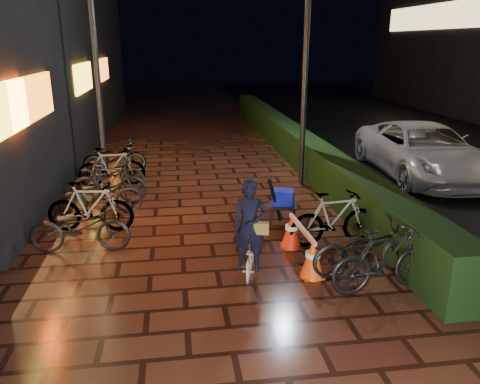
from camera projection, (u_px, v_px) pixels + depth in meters
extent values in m
plane|color=#381911|center=(217.00, 271.00, 7.91)|extent=(80.00, 80.00, 0.00)
cube|color=black|center=(292.00, 142.00, 15.75)|extent=(0.70, 20.00, 1.00)
imported|color=#AEAEB3|center=(423.00, 151.00, 13.29)|extent=(2.78, 5.49, 1.49)
cube|color=yellow|center=(8.00, 108.00, 8.07)|extent=(0.08, 2.00, 0.90)
cube|color=orange|center=(32.00, 99.00, 9.48)|extent=(0.08, 3.00, 0.90)
cube|color=yellow|center=(83.00, 78.00, 15.14)|extent=(0.08, 2.80, 0.90)
cube|color=orange|center=(104.00, 69.00, 19.85)|extent=(0.08, 2.20, 0.90)
cube|color=#FFD88C|center=(432.00, 17.00, 25.16)|extent=(0.06, 10.00, 1.30)
cylinder|color=black|center=(305.00, 82.00, 12.05)|extent=(0.18, 0.18, 5.45)
cylinder|color=black|center=(98.00, 77.00, 12.84)|extent=(0.18, 0.18, 5.57)
imported|color=white|center=(250.00, 256.00, 7.78)|extent=(0.67, 1.21, 0.60)
imported|color=black|center=(250.00, 225.00, 7.52)|extent=(0.64, 0.50, 1.54)
cube|color=olive|center=(261.00, 228.00, 7.50)|extent=(0.29, 0.18, 0.20)
cone|color=#FF4A0D|center=(312.00, 258.00, 7.64)|extent=(0.40, 0.40, 0.64)
cone|color=red|center=(292.00, 231.00, 8.76)|extent=(0.40, 0.40, 0.64)
cube|color=red|center=(312.00, 275.00, 7.73)|extent=(0.36, 0.36, 0.03)
cube|color=red|center=(291.00, 246.00, 8.85)|extent=(0.36, 0.36, 0.03)
cube|color=red|center=(302.00, 229.00, 8.11)|extent=(0.12, 1.38, 0.06)
cube|color=black|center=(283.00, 205.00, 9.81)|extent=(0.71, 0.64, 0.04)
cylinder|color=black|center=(271.00, 218.00, 9.74)|extent=(0.04, 0.04, 0.40)
cylinder|color=black|center=(293.00, 219.00, 9.66)|extent=(0.04, 0.04, 0.40)
cylinder|color=black|center=(273.00, 211.00, 10.10)|extent=(0.04, 0.04, 0.40)
cylinder|color=black|center=(295.00, 213.00, 10.01)|extent=(0.04, 0.04, 0.40)
cube|color=#0D12B3|center=(283.00, 197.00, 9.76)|extent=(0.52, 0.48, 0.32)
cylinder|color=black|center=(275.00, 200.00, 9.64)|extent=(0.39, 0.33, 1.03)
imported|color=black|center=(90.00, 207.00, 9.42)|extent=(1.80, 0.74, 1.05)
imported|color=black|center=(80.00, 227.00, 8.51)|extent=(1.84, 0.75, 0.95)
imported|color=black|center=(101.00, 195.00, 10.31)|extent=(1.88, 0.92, 0.95)
imported|color=black|center=(111.00, 167.00, 12.43)|extent=(1.78, 0.62, 1.05)
imported|color=black|center=(109.00, 182.00, 11.06)|extent=(1.79, 0.64, 1.05)
imported|color=black|center=(109.00, 173.00, 12.02)|extent=(1.86, 0.79, 0.95)
imported|color=black|center=(114.00, 158.00, 13.63)|extent=(1.88, 0.89, 0.95)
imported|color=black|center=(385.00, 260.00, 7.12)|extent=(1.80, 0.72, 1.05)
imported|color=black|center=(365.00, 249.00, 7.64)|extent=(1.84, 0.74, 0.95)
imported|color=black|center=(334.00, 218.00, 8.80)|extent=(1.80, 0.69, 1.05)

